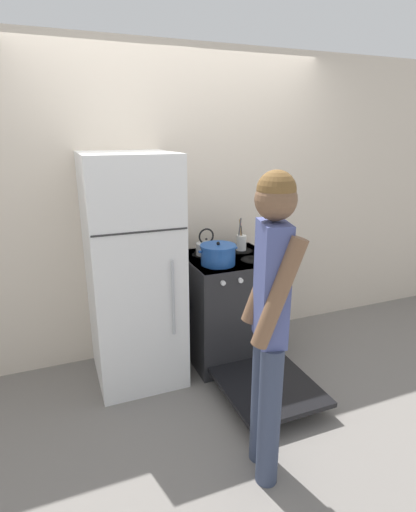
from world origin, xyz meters
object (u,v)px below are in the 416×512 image
(refrigerator, at_px, (133,271))
(person, at_px, (270,316))
(stove_range, at_px, (230,309))
(tea_kettle, at_px, (207,247))
(dutch_oven_pot, at_px, (218,254))
(utensil_jar, at_px, (241,242))

(refrigerator, distance_m, person, 1.32)
(refrigerator, xyz_separation_m, stove_range, (0.80, -0.04, -0.43))
(refrigerator, bearing_deg, tea_kettle, 12.11)
(refrigerator, xyz_separation_m, person, (0.46, -1.24, 0.10))
(dutch_oven_pot, relative_size, utensil_jar, 1.13)
(stove_range, distance_m, tea_kettle, 0.56)
(stove_range, bearing_deg, refrigerator, 177.35)
(dutch_oven_pot, bearing_deg, stove_range, 32.32)
(stove_range, bearing_deg, utensil_jar, 45.95)
(tea_kettle, height_order, person, person)
(tea_kettle, bearing_deg, stove_range, -49.94)
(refrigerator, relative_size, stove_range, 1.24)
(refrigerator, xyz_separation_m, tea_kettle, (0.65, 0.14, 0.09))
(tea_kettle, bearing_deg, refrigerator, -167.89)
(refrigerator, distance_m, dutch_oven_pot, 0.66)
(dutch_oven_pot, height_order, tea_kettle, tea_kettle)
(dutch_oven_pot, bearing_deg, utensil_jar, 40.14)
(dutch_oven_pot, bearing_deg, person, -99.18)
(utensil_jar, xyz_separation_m, person, (-0.52, -1.38, 0.01))
(stove_range, distance_m, person, 1.35)
(stove_range, relative_size, dutch_oven_pot, 4.40)
(tea_kettle, bearing_deg, person, -97.87)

